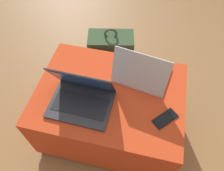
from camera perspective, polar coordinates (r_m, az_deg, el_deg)
ground_plane at (r=1.69m, az=-0.45°, el=-10.48°), size 14.00×14.00×0.00m
ottoman at (r=1.48m, az=-0.50°, el=-6.69°), size 0.88×0.65×0.46m
laptop_near at (r=1.23m, az=-7.95°, el=-2.81°), size 0.35×0.27×0.25m
laptop_far at (r=1.32m, az=7.72°, el=3.07°), size 0.36×0.29×0.25m
cell_phone at (r=1.23m, az=13.72°, el=-8.37°), size 0.14×0.15×0.01m
backpack at (r=1.78m, az=-0.28°, el=7.09°), size 0.36×0.28×0.54m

